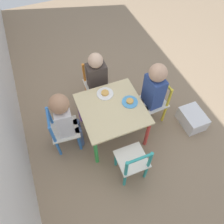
# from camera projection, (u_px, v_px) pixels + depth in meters

# --- Properties ---
(ground_plane) EXTENTS (6.00, 6.00, 0.00)m
(ground_plane) POSITION_uv_depth(u_px,v_px,m) (112.00, 131.00, 2.40)
(ground_plane) COLOR #8C755B
(kids_table) EXTENTS (0.60, 0.60, 0.43)m
(kids_table) POSITION_uv_depth(u_px,v_px,m) (112.00, 112.00, 2.09)
(kids_table) COLOR beige
(kids_table) RESTS_ON ground_plane
(chair_yellow) EXTENTS (0.27, 0.27, 0.52)m
(chair_yellow) POSITION_uv_depth(u_px,v_px,m) (154.00, 102.00, 2.31)
(chair_yellow) COLOR silver
(chair_yellow) RESTS_ON ground_plane
(chair_orange) EXTENTS (0.26, 0.26, 0.52)m
(chair_orange) POSITION_uv_depth(u_px,v_px,m) (96.00, 84.00, 2.46)
(chair_orange) COLOR silver
(chair_orange) RESTS_ON ground_plane
(chair_blue) EXTENTS (0.28, 0.28, 0.52)m
(chair_blue) POSITION_uv_depth(u_px,v_px,m) (63.00, 131.00, 2.11)
(chair_blue) COLOR silver
(chair_blue) RESTS_ON ground_plane
(chair_teal) EXTENTS (0.26, 0.26, 0.52)m
(chair_teal) POSITION_uv_depth(u_px,v_px,m) (133.00, 162.00, 1.92)
(chair_teal) COLOR silver
(chair_teal) RESTS_ON ground_plane
(child_front) EXTENTS (0.21, 0.22, 0.79)m
(child_front) POSITION_uv_depth(u_px,v_px,m) (153.00, 90.00, 2.12)
(child_front) COLOR #38383D
(child_front) RESTS_ON ground_plane
(child_right) EXTENTS (0.21, 0.20, 0.72)m
(child_right) POSITION_uv_depth(u_px,v_px,m) (97.00, 78.00, 2.29)
(child_right) COLOR #38383D
(child_right) RESTS_ON ground_plane
(child_back) EXTENTS (0.21, 0.23, 0.75)m
(child_back) POSITION_uv_depth(u_px,v_px,m) (65.00, 118.00, 1.95)
(child_back) COLOR #4C608E
(child_back) RESTS_ON ground_plane
(plate_front) EXTENTS (0.15, 0.15, 0.03)m
(plate_front) POSITION_uv_depth(u_px,v_px,m) (130.00, 102.00, 2.08)
(plate_front) COLOR #4C9EE0
(plate_front) RESTS_ON kids_table
(plate_right) EXTENTS (0.16, 0.16, 0.03)m
(plate_right) POSITION_uv_depth(u_px,v_px,m) (105.00, 93.00, 2.14)
(plate_right) COLOR white
(plate_right) RESTS_ON kids_table
(storage_bin) EXTENTS (0.30, 0.22, 0.17)m
(storage_bin) POSITION_uv_depth(u_px,v_px,m) (192.00, 119.00, 2.39)
(storage_bin) COLOR silver
(storage_bin) RESTS_ON ground_plane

